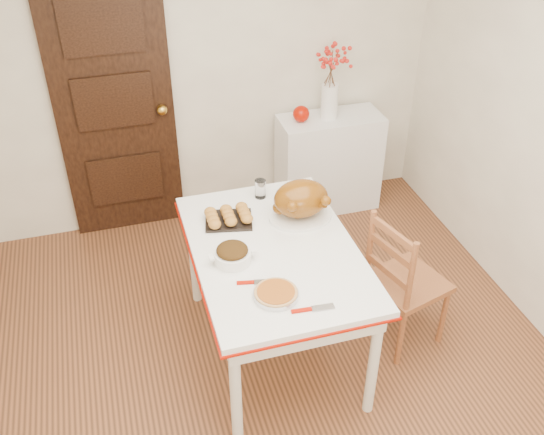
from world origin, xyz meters
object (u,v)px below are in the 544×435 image
object	(u,v)px
sideboard	(328,163)
kitchen_table	(274,301)
pumpkin_pie	(276,293)
chair_oak	(408,280)
turkey_platter	(301,200)

from	to	relation	value
sideboard	kitchen_table	bearing A→B (deg)	-121.65
kitchen_table	sideboard	bearing A→B (deg)	58.35
pumpkin_pie	sideboard	bearing A→B (deg)	61.37
chair_oak	turkey_platter	xyz separation A→B (m)	(-0.59, 0.36, 0.47)
sideboard	chair_oak	distance (m)	1.57
kitchen_table	turkey_platter	size ratio (longest dim) A/B	3.51
sideboard	chair_oak	world-z (taller)	chair_oak
chair_oak	turkey_platter	size ratio (longest dim) A/B	2.44
pumpkin_pie	turkey_platter	bearing A→B (deg)	61.42
turkey_platter	pumpkin_pie	world-z (taller)	turkey_platter
chair_oak	turkey_platter	bearing A→B (deg)	42.95
turkey_platter	pumpkin_pie	xyz separation A→B (m)	(-0.34, -0.63, -0.10)
sideboard	pumpkin_pie	xyz separation A→B (m)	(-1.01, -1.84, 0.43)
turkey_platter	sideboard	bearing A→B (deg)	46.42
kitchen_table	chair_oak	size ratio (longest dim) A/B	1.44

